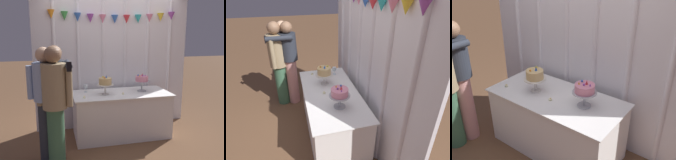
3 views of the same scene
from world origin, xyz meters
The scene contains 9 objects.
ground_plane centered at (0.00, 0.00, 0.00)m, with size 24.00×24.00×0.00m, color brown.
draped_curtain centered at (0.01, 0.61, 1.30)m, with size 2.92×0.14×2.49m.
cake_table centered at (0.00, 0.10, 0.39)m, with size 1.67×0.79×0.77m.
cake_display_nearleft centered at (-0.29, 0.06, 0.98)m, with size 0.28×0.28×0.33m.
cake_display_nearright centered at (0.38, 0.13, 0.98)m, with size 0.28×0.28×0.32m.
wine_glass centered at (-0.59, 0.29, 0.87)m, with size 0.07×0.07×0.13m.
tealight_far_left centered at (-0.66, -0.09, 0.78)m, with size 0.05×0.05×0.04m.
tealight_near_left centered at (0.00, -0.01, 0.78)m, with size 0.05×0.05×0.03m.
guest_girl_blue_dress centered at (-1.10, -0.44, 0.92)m, with size 0.42×0.56×1.63m.
Camera 3 is at (1.65, -1.94, 2.32)m, focal length 40.73 mm.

